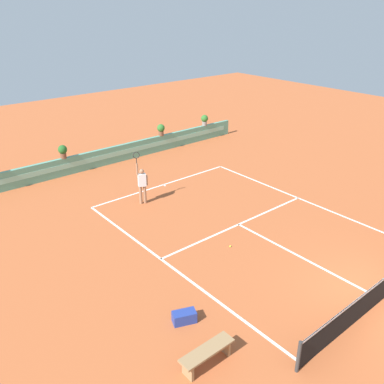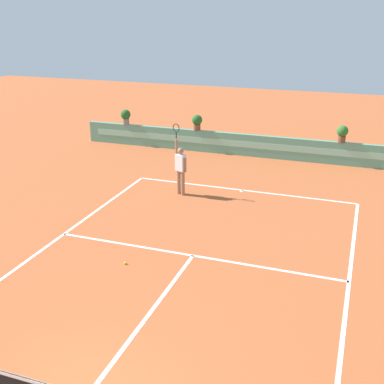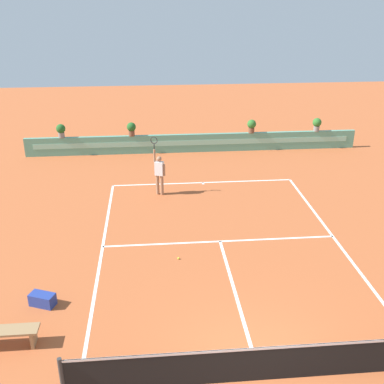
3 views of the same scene
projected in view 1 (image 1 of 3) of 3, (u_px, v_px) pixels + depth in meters
ground_plane at (245, 228)px, 17.42m from camera, size 60.00×60.00×0.00m
court_lines at (233, 222)px, 17.92m from camera, size 8.32×11.94×0.01m
back_wall_barrier at (118, 154)px, 24.46m from camera, size 18.00×0.21×1.00m
bench_courtside at (207, 353)px, 10.72m from camera, size 1.60×0.44×0.51m
gear_bag at (184, 317)px, 12.24m from camera, size 0.78×0.60×0.36m
tennis_player at (142, 183)px, 19.12m from camera, size 0.59×0.34×2.58m
tennis_ball_near_baseline at (230, 246)px, 16.06m from camera, size 0.07×0.07×0.07m
potted_plant_left at (63, 151)px, 22.14m from camera, size 0.48×0.48×0.72m
potted_plant_right at (161, 129)px, 25.91m from camera, size 0.48×0.48×0.72m
potted_plant_far_right at (205, 119)px, 28.03m from camera, size 0.48×0.48×0.72m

